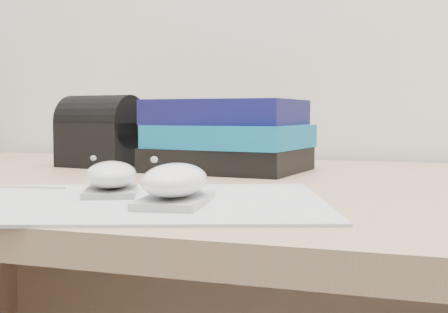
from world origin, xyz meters
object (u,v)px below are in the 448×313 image
(mouse_rear, at_px, (111,177))
(mouse_front, at_px, (175,184))
(pouch, at_px, (101,132))
(book_stack, at_px, (228,136))

(mouse_rear, distance_m, mouse_front, 0.11)
(pouch, bearing_deg, mouse_front, -51.76)
(mouse_rear, relative_size, book_stack, 0.45)
(mouse_rear, relative_size, mouse_front, 0.96)
(mouse_front, bearing_deg, book_stack, 100.47)
(mouse_front, relative_size, book_stack, 0.47)
(mouse_front, bearing_deg, pouch, 128.24)
(book_stack, distance_m, pouch, 0.23)
(book_stack, bearing_deg, mouse_rear, -94.69)
(mouse_rear, bearing_deg, mouse_front, -26.43)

